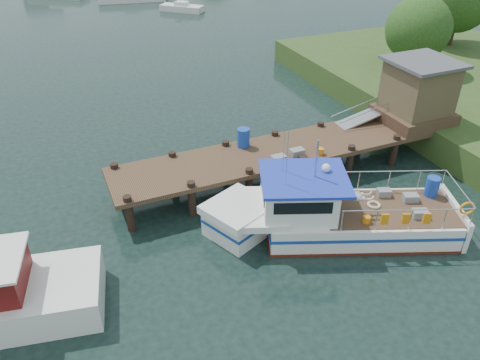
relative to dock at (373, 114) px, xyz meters
name	(u,v)px	position (x,y,z in m)	size (l,w,h in m)	color
ground_plane	(247,183)	(-6.51, -0.01, -2.24)	(160.00, 160.00, 0.00)	black
dock	(373,114)	(0.00, 0.00, 0.00)	(16.60, 3.00, 4.78)	#483222
lobster_boat	(329,214)	(-5.11, -4.41, -1.37)	(9.67, 5.76, 4.78)	silver
moored_b	(182,8)	(0.78, 33.04, -1.87)	(4.33, 4.17, 0.99)	silver
moored_c	(381,42)	(11.91, 14.35, -1.81)	(7.43, 2.82, 1.16)	silver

